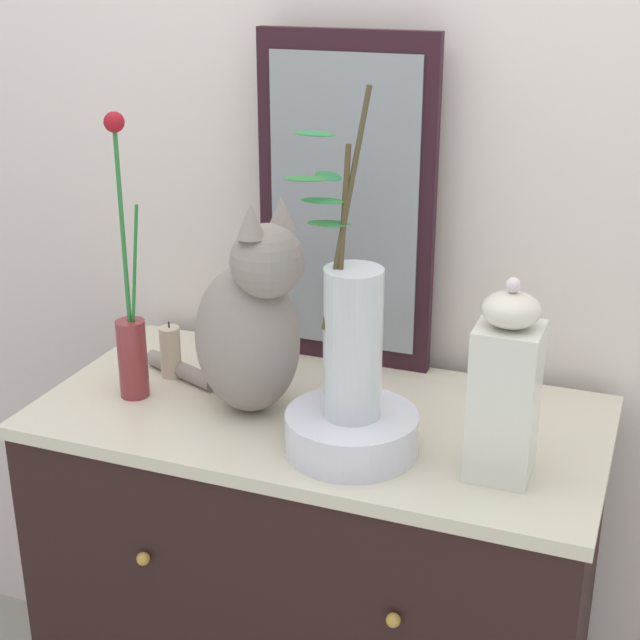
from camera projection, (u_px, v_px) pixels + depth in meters
wall_back at (380, 168)px, 1.90m from camera, size 4.40×0.08×2.60m
sideboard at (320, 615)px, 1.91m from camera, size 1.03×0.54×0.92m
mirror_leaning at (346, 204)px, 1.85m from camera, size 0.36×0.03×0.66m
cat_sitting at (250, 324)px, 1.69m from camera, size 0.40×0.24×0.40m
vase_slim_green at (131, 333)px, 1.76m from camera, size 0.06×0.06×0.53m
bowl_porcelain at (352, 432)px, 1.60m from camera, size 0.22×0.22×0.07m
vase_glass_clear at (352, 336)px, 1.54m from camera, size 0.17×0.13×0.53m
jar_lidded_porcelain at (505, 389)px, 1.48m from camera, size 0.10×0.10×0.34m
candle_pillar at (171, 352)px, 1.87m from camera, size 0.04×0.04×0.12m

